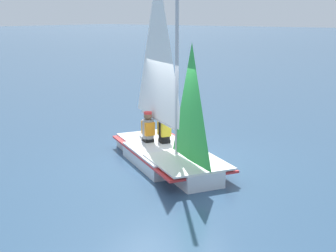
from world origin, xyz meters
The scene contains 4 objects.
ground_plane centered at (0.00, 0.00, 0.00)m, with size 260.00×260.00×0.00m, color #2D4C6B.
sailboat_main centered at (0.05, -0.03, 0.66)m, with size 4.29×3.40×4.91m.
sailor_helm centered at (0.48, -0.47, 0.62)m, with size 0.42×0.41×1.16m.
sailor_crew centered at (0.88, -0.29, 0.63)m, with size 0.42×0.41×1.16m.
Camera 1 is at (-6.73, 8.87, 3.62)m, focal length 50.00 mm.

